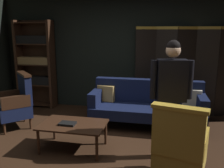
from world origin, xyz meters
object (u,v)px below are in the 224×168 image
(coffee_table, at_px, (73,127))
(velvet_couch, at_px, (147,103))
(standing_figure, at_px, (171,89))
(bookshelf, at_px, (36,63))
(armchair_wing_left, at_px, (17,102))
(book_black_cloth, at_px, (68,124))
(folding_screen, at_px, (185,70))
(armchair_gilt_accent, at_px, (180,147))

(coffee_table, bearing_deg, velvet_couch, 48.94)
(coffee_table, distance_m, standing_figure, 1.58)
(bookshelf, height_order, coffee_table, bookshelf)
(armchair_wing_left, bearing_deg, book_black_cloth, -27.75)
(folding_screen, bearing_deg, book_black_cloth, -131.44)
(armchair_gilt_accent, relative_size, armchair_wing_left, 1.00)
(bookshelf, xyz_separation_m, velvet_couch, (2.70, -0.74, -0.61))
(velvet_couch, bearing_deg, bookshelf, 164.60)
(bookshelf, bearing_deg, folding_screen, 1.85)
(armchair_gilt_accent, relative_size, standing_figure, 0.61)
(coffee_table, bearing_deg, armchair_wing_left, 155.15)
(coffee_table, bearing_deg, book_black_cloth, -145.18)
(bookshelf, bearing_deg, armchair_gilt_accent, -38.44)
(armchair_gilt_accent, distance_m, standing_figure, 0.86)
(bookshelf, height_order, book_black_cloth, bookshelf)
(folding_screen, height_order, standing_figure, folding_screen)
(bookshelf, relative_size, book_black_cloth, 8.44)
(standing_figure, bearing_deg, armchair_gilt_accent, -80.62)
(velvet_couch, height_order, armchair_gilt_accent, armchair_gilt_accent)
(folding_screen, xyz_separation_m, coffee_table, (-1.79, -2.06, -0.61))
(velvet_couch, bearing_deg, coffee_table, -131.06)
(coffee_table, relative_size, armchair_gilt_accent, 0.96)
(armchair_gilt_accent, bearing_deg, armchair_wing_left, 157.15)
(armchair_gilt_accent, bearing_deg, velvet_couch, 105.60)
(armchair_wing_left, bearing_deg, standing_figure, -11.35)
(folding_screen, relative_size, armchair_wing_left, 2.06)
(coffee_table, bearing_deg, armchair_gilt_accent, -21.04)
(coffee_table, relative_size, standing_figure, 0.59)
(folding_screen, xyz_separation_m, velvet_couch, (-0.74, -0.85, -0.53))
(book_black_cloth, bearing_deg, armchair_wing_left, 152.25)
(bookshelf, xyz_separation_m, armchair_gilt_accent, (3.20, -2.54, -0.57))
(bookshelf, height_order, armchair_wing_left, bookshelf)
(velvet_couch, relative_size, armchair_wing_left, 2.04)
(bookshelf, xyz_separation_m, armchair_wing_left, (0.30, -1.32, -0.57))
(folding_screen, distance_m, book_black_cloth, 2.86)
(bookshelf, bearing_deg, armchair_wing_left, -77.32)
(folding_screen, relative_size, bookshelf, 1.04)
(coffee_table, xyz_separation_m, book_black_cloth, (-0.07, -0.05, 0.06))
(coffee_table, height_order, book_black_cloth, book_black_cloth)
(bookshelf, bearing_deg, coffee_table, -49.65)
(velvet_couch, bearing_deg, armchair_wing_left, -166.58)
(folding_screen, relative_size, velvet_couch, 1.01)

